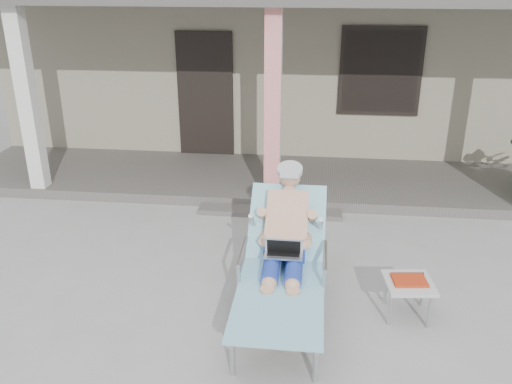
# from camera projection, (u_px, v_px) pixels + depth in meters

# --- Properties ---
(ground) EXTENTS (60.00, 60.00, 0.00)m
(ground) POSITION_uv_depth(u_px,v_px,m) (255.00, 285.00, 5.92)
(ground) COLOR #9E9E99
(ground) RESTS_ON ground
(house) EXTENTS (10.40, 5.40, 3.30)m
(house) POSITION_uv_depth(u_px,v_px,m) (290.00, 48.00, 11.24)
(house) COLOR gray
(house) RESTS_ON ground
(porch_deck) EXTENTS (10.00, 2.00, 0.15)m
(porch_deck) POSITION_uv_depth(u_px,v_px,m) (276.00, 180.00, 8.64)
(porch_deck) COLOR #605B56
(porch_deck) RESTS_ON ground
(porch_overhang) EXTENTS (10.00, 2.30, 2.85)m
(porch_overhang) POSITION_uv_depth(u_px,v_px,m) (279.00, 0.00, 7.55)
(porch_overhang) COLOR silver
(porch_overhang) RESTS_ON porch_deck
(porch_step) EXTENTS (2.00, 0.30, 0.07)m
(porch_step) POSITION_uv_depth(u_px,v_px,m) (270.00, 212.00, 7.60)
(porch_step) COLOR #605B56
(porch_step) RESTS_ON ground
(lounger) EXTENTS (0.82, 2.14, 1.38)m
(lounger) POSITION_uv_depth(u_px,v_px,m) (284.00, 232.00, 5.22)
(lounger) COLOR #B7B7BC
(lounger) RESTS_ON ground
(side_table) EXTENTS (0.51, 0.51, 0.41)m
(side_table) POSITION_uv_depth(u_px,v_px,m) (409.00, 285.00, 5.28)
(side_table) COLOR beige
(side_table) RESTS_ON ground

